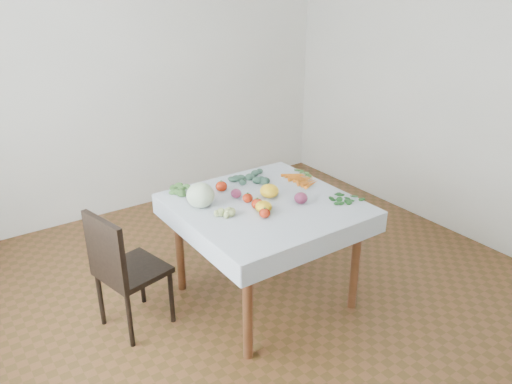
{
  "coord_description": "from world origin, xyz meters",
  "views": [
    {
      "loc": [
        -1.76,
        -2.43,
        2.16
      ],
      "look_at": [
        -0.03,
        0.06,
        0.82
      ],
      "focal_mm": 35.0,
      "sensor_mm": 36.0,
      "label": 1
    }
  ],
  "objects_px": {
    "table": "(265,216)",
    "chair": "(121,266)",
    "carrot_bunch": "(303,179)",
    "heirloom_back": "(269,191)",
    "cabbage": "(200,195)"
  },
  "relations": [
    {
      "from": "table",
      "to": "chair",
      "type": "relative_size",
      "value": 1.19
    },
    {
      "from": "chair",
      "to": "carrot_bunch",
      "type": "relative_size",
      "value": 2.73
    },
    {
      "from": "heirloom_back",
      "to": "carrot_bunch",
      "type": "relative_size",
      "value": 0.42
    },
    {
      "from": "heirloom_back",
      "to": "chair",
      "type": "bearing_deg",
      "value": 170.15
    },
    {
      "from": "table",
      "to": "chair",
      "type": "bearing_deg",
      "value": 166.05
    },
    {
      "from": "heirloom_back",
      "to": "carrot_bunch",
      "type": "xyz_separation_m",
      "value": [
        0.37,
        0.1,
        -0.03
      ]
    },
    {
      "from": "table",
      "to": "carrot_bunch",
      "type": "height_order",
      "value": "carrot_bunch"
    },
    {
      "from": "chair",
      "to": "heirloom_back",
      "type": "relative_size",
      "value": 6.49
    },
    {
      "from": "cabbage",
      "to": "heirloom_back",
      "type": "bearing_deg",
      "value": -16.03
    },
    {
      "from": "table",
      "to": "heirloom_back",
      "type": "relative_size",
      "value": 7.7
    },
    {
      "from": "carrot_bunch",
      "to": "chair",
      "type": "bearing_deg",
      "value": 176.78
    },
    {
      "from": "cabbage",
      "to": "chair",
      "type": "bearing_deg",
      "value": 175.41
    },
    {
      "from": "chair",
      "to": "heirloom_back",
      "type": "xyz_separation_m",
      "value": [
        1.01,
        -0.18,
        0.32
      ]
    },
    {
      "from": "table",
      "to": "cabbage",
      "type": "bearing_deg",
      "value": 153.72
    },
    {
      "from": "table",
      "to": "heirloom_back",
      "type": "distance_m",
      "value": 0.18
    }
  ]
}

